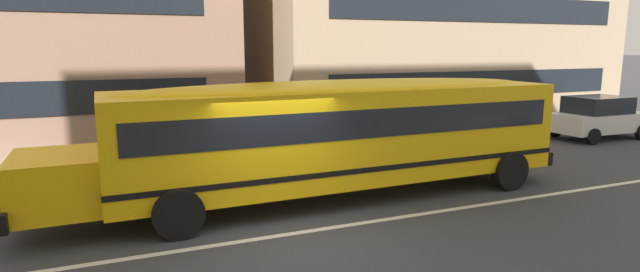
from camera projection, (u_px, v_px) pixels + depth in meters
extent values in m
plane|color=#38383D|center=(288.00, 234.00, 9.54)|extent=(400.00, 400.00, 0.00)
cube|color=gray|center=(211.00, 156.00, 16.41)|extent=(120.00, 3.00, 0.01)
cube|color=silver|center=(288.00, 234.00, 9.54)|extent=(110.00, 0.16, 0.01)
cube|color=yellow|center=(344.00, 133.00, 11.74)|extent=(10.59, 2.57, 2.11)
cube|color=yellow|center=(56.00, 182.00, 9.42)|extent=(1.57, 2.04, 1.06)
cube|color=black|center=(11.00, 206.00, 9.18)|extent=(0.23, 2.40, 0.35)
cube|color=black|center=(515.00, 151.00, 14.02)|extent=(0.23, 2.40, 0.35)
cube|color=black|center=(344.00, 117.00, 11.67)|extent=(9.96, 2.60, 0.61)
cube|color=black|center=(344.00, 159.00, 11.85)|extent=(10.61, 2.60, 0.12)
ellipsoid|color=yellow|center=(345.00, 88.00, 11.55)|extent=(10.17, 2.37, 0.35)
cylinder|color=red|center=(188.00, 138.00, 11.65)|extent=(0.43, 0.43, 0.03)
cylinder|color=black|center=(178.00, 214.00, 9.25)|extent=(0.96, 0.28, 0.96)
cylinder|color=black|center=(163.00, 182.00, 11.41)|extent=(0.96, 0.28, 0.96)
cylinder|color=black|center=(510.00, 171.00, 12.44)|extent=(0.96, 0.28, 0.96)
cylinder|color=black|center=(449.00, 153.00, 14.60)|extent=(0.96, 0.28, 0.96)
cube|color=silver|center=(599.00, 122.00, 19.42)|extent=(3.90, 1.71, 0.70)
cube|color=black|center=(598.00, 105.00, 19.25)|extent=(2.20, 1.57, 0.64)
cylinder|color=black|center=(602.00, 126.00, 20.75)|extent=(0.60, 0.18, 0.60)
cylinder|color=black|center=(555.00, 130.00, 19.76)|extent=(0.60, 0.18, 0.60)
cylinder|color=black|center=(593.00, 137.00, 18.22)|extent=(0.60, 0.18, 0.60)
cube|color=black|center=(483.00, 83.00, 22.13)|extent=(14.89, 0.04, 1.10)
cube|color=black|center=(487.00, 9.00, 21.57)|extent=(14.89, 0.04, 1.10)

